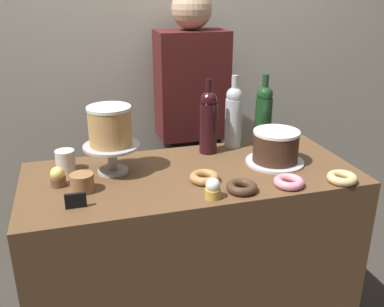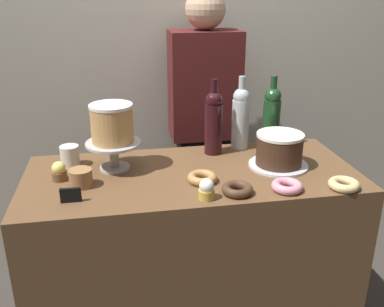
{
  "view_description": "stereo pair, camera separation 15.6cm",
  "coord_description": "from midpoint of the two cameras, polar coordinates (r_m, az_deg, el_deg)",
  "views": [
    {
      "loc": [
        -0.43,
        -1.49,
        1.61
      ],
      "look_at": [
        0.0,
        0.0,
        1.0
      ],
      "focal_mm": 40.35,
      "sensor_mm": 36.0,
      "label": 1
    },
    {
      "loc": [
        -0.27,
        -1.53,
        1.61
      ],
      "look_at": [
        0.0,
        0.0,
        1.0
      ],
      "focal_mm": 40.35,
      "sensor_mm": 36.0,
      "label": 2
    }
  ],
  "objects": [
    {
      "name": "coffee_cup_ceramic",
      "position": [
        1.79,
        -13.47,
        -0.37
      ],
      "size": [
        0.08,
        0.08,
        0.09
      ],
      "color": "silver",
      "rests_on": "display_counter"
    },
    {
      "name": "silver_serving_platter",
      "position": [
        1.8,
        13.76,
        -1.52
      ],
      "size": [
        0.24,
        0.24,
        0.01
      ],
      "color": "silver",
      "rests_on": "display_counter"
    },
    {
      "name": "white_layer_cake",
      "position": [
        1.67,
        -7.94,
        3.93
      ],
      "size": [
        0.17,
        0.17,
        0.15
      ],
      "color": "tan",
      "rests_on": "cake_stand_pedestal"
    },
    {
      "name": "wine_bottle_green",
      "position": [
        1.96,
        12.74,
        4.75
      ],
      "size": [
        0.08,
        0.08,
        0.33
      ],
      "color": "#193D1E",
      "rests_on": "display_counter"
    },
    {
      "name": "donut_pink",
      "position": [
        1.6,
        15.2,
        -4.24
      ],
      "size": [
        0.11,
        0.11,
        0.03
      ],
      "color": "pink",
      "rests_on": "display_counter"
    },
    {
      "name": "chocolate_round_cake",
      "position": [
        1.78,
        13.95,
        0.56
      ],
      "size": [
        0.19,
        0.19,
        0.13
      ],
      "color": "#3D2619",
      "rests_on": "silver_serving_platter"
    },
    {
      "name": "donut_chocolate",
      "position": [
        1.54,
        8.92,
        -4.76
      ],
      "size": [
        0.11,
        0.11,
        0.03
      ],
      "color": "#472D1E",
      "rests_on": "display_counter"
    },
    {
      "name": "cupcake_vanilla",
      "position": [
        1.48,
        4.97,
        -4.83
      ],
      "size": [
        0.06,
        0.06,
        0.07
      ],
      "color": "gold",
      "rests_on": "display_counter"
    },
    {
      "name": "donut_maple",
      "position": [
        1.61,
        4.14,
        -3.28
      ],
      "size": [
        0.11,
        0.11,
        0.03
      ],
      "color": "#B27F47",
      "rests_on": "display_counter"
    },
    {
      "name": "wine_bottle_clear",
      "position": [
        1.92,
        8.76,
        4.74
      ],
      "size": [
        0.08,
        0.08,
        0.33
      ],
      "color": "#B2BCC1",
      "rests_on": "display_counter"
    },
    {
      "name": "barista_figure",
      "position": [
        2.34,
        3.5,
        2.16
      ],
      "size": [
        0.36,
        0.22,
        1.6
      ],
      "color": "black",
      "rests_on": "ground_plane"
    },
    {
      "name": "price_sign_chalkboard",
      "position": [
        1.5,
        -12.89,
        -5.45
      ],
      "size": [
        0.07,
        0.01,
        0.05
      ],
      "color": "black",
      "rests_on": "display_counter"
    },
    {
      "name": "cake_stand_pedestal",
      "position": [
        1.71,
        -7.75,
        0.33
      ],
      "size": [
        0.22,
        0.22,
        0.12
      ],
      "color": "#B2B2B7",
      "rests_on": "display_counter"
    },
    {
      "name": "donut_glazed",
      "position": [
        1.68,
        22.0,
        -3.87
      ],
      "size": [
        0.11,
        0.11,
        0.03
      ],
      "color": "#E0C17F",
      "rests_on": "display_counter"
    },
    {
      "name": "display_counter",
      "position": [
        1.93,
        2.4,
        -15.19
      ],
      "size": [
        1.3,
        0.58,
        0.92
      ],
      "color": "brown",
      "rests_on": "ground_plane"
    },
    {
      "name": "wine_bottle_dark_red",
      "position": [
        1.85,
        5.29,
        4.22
      ],
      "size": [
        0.08,
        0.08,
        0.33
      ],
      "color": "black",
      "rests_on": "display_counter"
    },
    {
      "name": "back_wall",
      "position": [
        2.42,
        -1.84,
        14.03
      ],
      "size": [
        6.0,
        0.05,
        2.6
      ],
      "color": "#BCB7A8",
      "rests_on": "ground_plane"
    },
    {
      "name": "cupcake_lemon",
      "position": [
        1.67,
        -14.64,
        -2.37
      ],
      "size": [
        0.06,
        0.06,
        0.07
      ],
      "color": "brown",
      "rests_on": "display_counter"
    },
    {
      "name": "cookie_stack",
      "position": [
        1.6,
        -11.81,
        -3.24
      ],
      "size": [
        0.08,
        0.08,
        0.07
      ],
      "color": "olive",
      "rests_on": "display_counter"
    }
  ]
}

